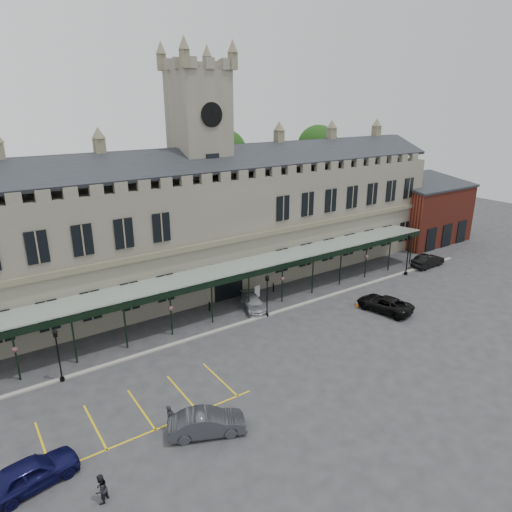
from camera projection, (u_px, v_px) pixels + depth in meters
ground at (296, 343)px, 38.28m from camera, size 140.00×140.00×0.00m
station_building at (204, 227)px, 48.61m from camera, size 60.00×10.36×17.30m
clock_tower at (201, 164)px, 46.53m from camera, size 5.60×5.60×24.80m
canopy at (247, 288)px, 43.33m from camera, size 50.00×4.10×4.30m
brick_annex at (424, 212)px, 65.27m from camera, size 12.40×8.36×9.23m
kerb at (259, 318)px, 42.55m from camera, size 60.00×0.40×0.12m
parking_markings at (144, 413)px, 29.61m from camera, size 16.00×6.00×0.01m
tree_behind_mid at (223, 154)px, 57.94m from camera, size 6.00×6.00×16.00m
tree_behind_right at (318, 147)px, 66.50m from camera, size 6.00×6.00×16.00m
lamp_post_left at (58, 350)px, 32.24m from camera, size 0.40×0.40×4.25m
lamp_post_mid at (267, 292)px, 42.16m from camera, size 0.40×0.40×4.24m
lamp_post_right at (408, 250)px, 52.25m from camera, size 0.48×0.48×5.06m
traffic_cone at (358, 303)px, 44.95m from camera, size 0.39×0.39×0.63m
sign_board at (257, 292)px, 46.93m from camera, size 0.73×0.19×1.26m
bollard_left at (209, 306)px, 43.91m from camera, size 0.16×0.16×0.92m
bollard_right at (273, 288)px, 48.30m from camera, size 0.17×0.17×0.94m
car_left_a at (31, 473)px, 23.79m from camera, size 5.07×2.72×1.64m
car_left_b at (207, 423)px, 27.58m from camera, size 4.96×3.32×1.55m
car_taxi at (253, 303)px, 44.22m from camera, size 3.02×4.70×1.27m
car_van at (384, 304)px, 43.82m from camera, size 3.58×5.77×1.49m
car_right_b at (428, 261)px, 55.58m from camera, size 4.74×1.78×1.55m
person_a at (170, 418)px, 27.86m from camera, size 0.75×0.69×1.72m
person_b at (101, 489)px, 22.82m from camera, size 1.01×0.98×1.64m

